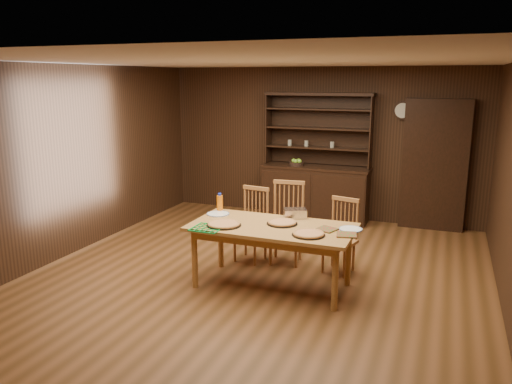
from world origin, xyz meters
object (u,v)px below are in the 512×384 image
at_px(china_hutch, 316,186).
at_px(dining_table, 272,232).
at_px(juice_bottle, 220,203).
at_px(chair_left, 253,222).
at_px(chair_center, 287,219).
at_px(chair_right, 341,233).

distance_m(china_hutch, dining_table, 3.01).
relative_size(china_hutch, juice_bottle, 9.18).
relative_size(chair_left, chair_center, 0.92).
height_order(chair_center, juice_bottle, chair_center).
bearing_deg(chair_center, chair_right, -13.29).
xyz_separation_m(dining_table, juice_bottle, (-0.83, 0.35, 0.19)).
relative_size(chair_center, juice_bottle, 4.57).
distance_m(dining_table, chair_right, 1.04).
height_order(chair_left, chair_center, chair_center).
bearing_deg(dining_table, chair_right, 50.74).
height_order(china_hutch, juice_bottle, china_hutch).
bearing_deg(dining_table, chair_center, 96.41).
bearing_deg(dining_table, chair_left, 125.18).
xyz_separation_m(chair_left, juice_bottle, (-0.28, -0.43, 0.33)).
distance_m(chair_left, chair_right, 1.20).
bearing_deg(china_hutch, chair_left, -97.54).
xyz_separation_m(chair_right, juice_bottle, (-1.48, -0.45, 0.36)).
distance_m(china_hutch, juice_bottle, 2.72).
height_order(dining_table, chair_center, chair_center).
bearing_deg(chair_left, juice_bottle, -115.01).
bearing_deg(chair_center, china_hutch, 88.02).
relative_size(chair_right, juice_bottle, 3.98).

